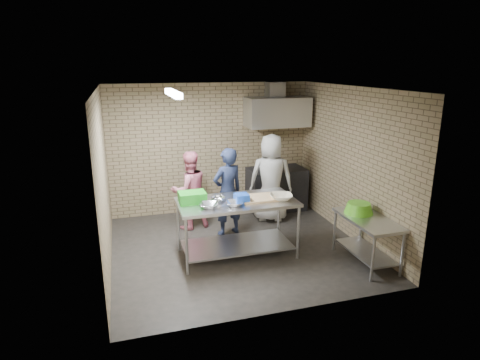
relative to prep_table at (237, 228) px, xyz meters
name	(u,v)px	position (x,y,z in m)	size (l,w,h in m)	color
floor	(238,247)	(0.09, 0.27, -0.47)	(4.20, 4.20, 0.00)	black
ceiling	(237,88)	(0.09, 0.27, 2.23)	(4.20, 4.20, 0.00)	black
back_wall	(211,149)	(0.09, 2.27, 0.88)	(4.20, 0.06, 2.70)	#8F7959
front_wall	(284,213)	(0.09, -1.73, 0.88)	(4.20, 0.06, 2.70)	#8F7959
left_wall	(104,182)	(-2.01, 0.27, 0.88)	(0.06, 4.00, 2.70)	#8F7959
right_wall	(350,163)	(2.19, 0.27, 0.88)	(0.06, 4.00, 2.70)	#8F7959
prep_table	(237,228)	(0.00, 0.00, 0.00)	(1.90, 0.95, 0.95)	silver
side_counter	(366,240)	(1.89, -0.83, -0.10)	(0.60, 1.20, 0.75)	silver
stove	(276,189)	(1.44, 1.92, -0.02)	(1.20, 0.70, 0.90)	black
range_hood	(277,112)	(1.44, 1.97, 1.63)	(1.30, 0.60, 0.60)	silver
hood_duct	(275,89)	(1.44, 2.12, 2.08)	(0.35, 0.30, 0.30)	#A5A8AD
wall_shelf	(287,119)	(1.74, 2.16, 1.45)	(0.80, 0.20, 0.04)	#3F2B19
fluorescent_fixture	(173,93)	(-0.91, 0.27, 2.17)	(0.10, 1.25, 0.08)	white
green_crate	(192,197)	(-0.70, 0.12, 0.56)	(0.42, 0.32, 0.17)	#1C9A1C
blue_tub	(242,198)	(0.05, -0.10, 0.54)	(0.21, 0.21, 0.14)	blue
cutting_board	(258,198)	(0.35, -0.02, 0.49)	(0.58, 0.44, 0.03)	#DAAF7E
mixing_bowl_a	(209,205)	(-0.50, -0.20, 0.51)	(0.30, 0.30, 0.07)	#B4B7BB
mixing_bowl_b	(218,199)	(-0.30, 0.05, 0.51)	(0.23, 0.23, 0.07)	silver
mixing_bowl_c	(235,204)	(-0.10, -0.22, 0.51)	(0.27, 0.27, 0.07)	silver
ceramic_bowl	(281,197)	(0.70, -0.15, 0.52)	(0.36, 0.36, 0.09)	beige
green_basin	(359,208)	(1.87, -0.58, 0.36)	(0.46, 0.46, 0.17)	#59C626
bottle_red	(276,114)	(1.49, 2.16, 1.56)	(0.07, 0.07, 0.18)	#B22619
bottle_green	(293,114)	(1.89, 2.16, 1.54)	(0.06, 0.06, 0.15)	green
man_navy	(228,192)	(0.08, 0.89, 0.34)	(0.60, 0.39, 1.63)	#151B35
woman_pink	(190,190)	(-0.53, 1.39, 0.28)	(0.73, 0.57, 1.50)	pink
woman_white	(271,178)	(1.09, 1.34, 0.40)	(0.86, 0.56, 1.76)	silver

